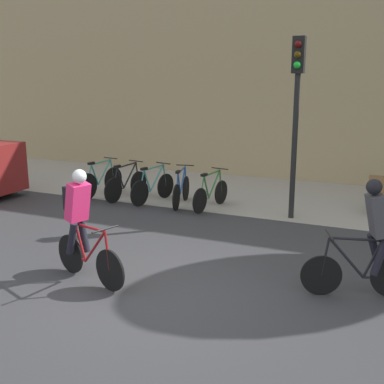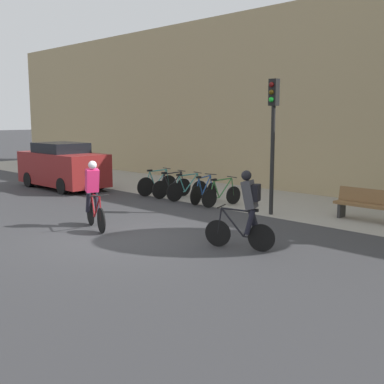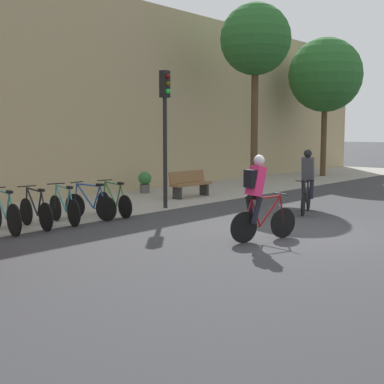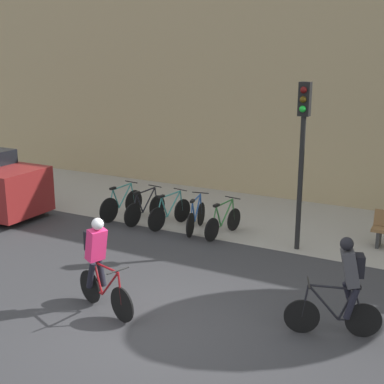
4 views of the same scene
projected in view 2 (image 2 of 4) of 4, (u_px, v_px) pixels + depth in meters
ground at (120, 237)px, 11.59m from camera, size 200.00×200.00×0.00m
kerb_strip at (281, 202)px, 16.33m from camera, size 44.00×4.50×0.01m
building_facade at (324, 98)px, 17.57m from camera, size 44.00×0.60×7.10m
cyclist_pink at (93, 192)px, 12.45m from camera, size 1.58×0.64×1.76m
cyclist_grey at (247, 207)px, 10.35m from camera, size 1.52×0.66×1.74m
parked_bike_0 at (157, 184)px, 17.85m from camera, size 0.46×1.72×0.99m
parked_bike_1 at (172, 187)px, 17.30m from camera, size 0.46×1.67×0.96m
parked_bike_2 at (187, 189)px, 16.74m from camera, size 0.50×1.66×0.96m
parked_bike_3 at (204, 192)px, 16.19m from camera, size 0.49×1.62×0.95m
parked_bike_4 at (222, 194)px, 15.64m from camera, size 0.46×1.62×0.94m
traffic_light_pole at (273, 122)px, 13.90m from camera, size 0.26×0.30×3.95m
bench at (366, 204)px, 13.37m from camera, size 1.75×0.44×0.89m
parked_car at (63, 166)px, 19.48m from camera, size 4.30×1.84×1.85m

